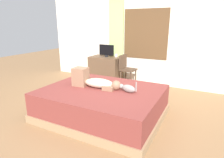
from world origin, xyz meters
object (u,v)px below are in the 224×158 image
person_lying (94,81)px  cat (128,88)px  bed (102,103)px  cup (116,55)px  tv_monitor (106,51)px  chair_by_desk (126,68)px  desk (106,69)px

person_lying → cat: size_ratio=2.67×
bed → cup: cup is taller
cat → cup: (-1.24, 2.06, 0.18)m
cup → bed: bearing=-70.2°
cat → tv_monitor: tv_monitor is taller
person_lying → chair_by_desk: 1.89m
tv_monitor → cup: (0.26, 0.11, -0.14)m
cat → tv_monitor: 2.48m
cat → desk: cat is taller
person_lying → desk: (-0.86, 1.98, -0.28)m
cup → chair_by_desk: (0.41, -0.22, -0.28)m
chair_by_desk → bed: bearing=-79.5°
cup → chair_by_desk: size_ratio=0.10×
person_lying → cat: 0.66m
tv_monitor → person_lying: bearing=-67.2°
desk → cup: 0.51m
person_lying → cup: 2.17m
cup → cat: bearing=-59.0°
chair_by_desk → person_lying: bearing=-85.1°
cup → desk: bearing=-159.3°
tv_monitor → cup: 0.31m
cat → desk: size_ratio=0.39×
bed → cat: cat is taller
bed → desk: (-1.05, 2.02, 0.10)m
cat → chair_by_desk: 2.02m
person_lying → cat: (0.66, 0.03, -0.05)m
tv_monitor → chair_by_desk: 0.80m
bed → cat: bearing=8.7°
person_lying → bed: bearing=-11.8°
bed → tv_monitor: 2.36m
person_lying → cat: person_lying is taller
tv_monitor → cup: bearing=22.7°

